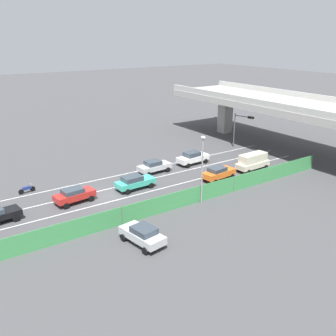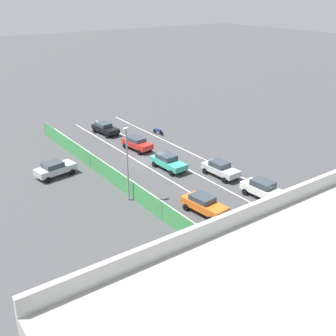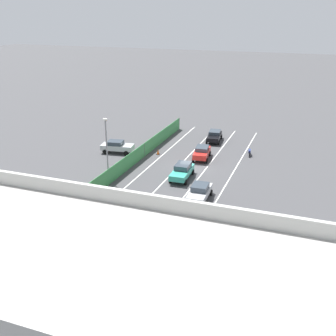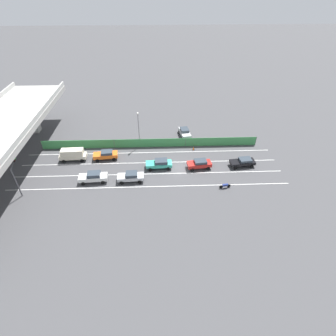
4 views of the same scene
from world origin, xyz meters
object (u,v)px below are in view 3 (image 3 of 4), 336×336
at_px(car_taxi_orange, 117,203).
at_px(car_hatchback_white, 179,219).
at_px(car_sedan_black, 214,136).
at_px(car_sedan_silver, 200,192).
at_px(traffic_light, 154,265).
at_px(street_lamp, 107,144).
at_px(parked_wagon_silver, 117,146).
at_px(traffic_cone, 158,152).
at_px(car_sedan_red, 202,152).
at_px(motorcycle, 249,152).
at_px(car_van_cream, 85,230).
at_px(car_taxi_teal, 182,171).

relative_size(car_taxi_orange, car_hatchback_white, 0.96).
height_order(car_sedan_black, car_sedan_silver, car_sedan_silver).
bearing_deg(traffic_light, street_lamp, -54.64).
bearing_deg(car_sedan_black, parked_wagon_silver, 40.98).
bearing_deg(traffic_cone, car_sedan_red, -176.67).
xyz_separation_m(car_hatchback_white, traffic_light, (-2.11, 11.01, 2.85)).
bearing_deg(traffic_cone, parked_wagon_silver, 13.55).
height_order(motorcycle, parked_wagon_silver, parked_wagon_silver).
height_order(car_taxi_orange, car_van_cream, car_van_cream).
bearing_deg(car_van_cream, car_sedan_silver, -120.25).
height_order(street_lamp, traffic_cone, street_lamp).
distance_m(car_hatchback_white, motorcycle, 21.89).
bearing_deg(car_van_cream, traffic_cone, -83.53).
distance_m(street_lamp, traffic_cone, 11.58).
xyz_separation_m(car_taxi_teal, car_van_cream, (3.07, 16.05, 0.36)).
relative_size(street_lamp, traffic_cone, 9.97).
xyz_separation_m(car_taxi_teal, car_sedan_silver, (-3.47, 4.84, -0.02)).
bearing_deg(car_hatchback_white, car_taxi_teal, -72.93).
relative_size(parked_wagon_silver, traffic_cone, 6.17).
bearing_deg(car_sedan_black, car_sedan_silver, 99.95).
bearing_deg(parked_wagon_silver, car_sedan_silver, 144.63).
relative_size(car_sedan_red, motorcycle, 2.29).
height_order(car_sedan_red, car_van_cream, car_van_cream).
height_order(car_sedan_black, street_lamp, street_lamp).
bearing_deg(car_taxi_orange, car_sedan_silver, -142.16).
height_order(car_taxi_orange, car_hatchback_white, car_hatchback_white).
bearing_deg(parked_wagon_silver, motorcycle, -163.18).
distance_m(motorcycle, parked_wagon_silver, 17.77).
relative_size(car_sedan_silver, parked_wagon_silver, 0.98).
bearing_deg(car_taxi_orange, parked_wagon_silver, -62.95).
relative_size(car_hatchback_white, car_van_cream, 0.97).
xyz_separation_m(car_sedan_black, car_hatchback_white, (-3.44, 26.22, 0.10)).
distance_m(car_taxi_teal, car_sedan_silver, 5.96).
bearing_deg(car_sedan_red, motorcycle, -148.09).
xyz_separation_m(car_taxi_orange, car_sedan_silver, (-6.65, -5.17, -0.03)).
distance_m(car_taxi_orange, traffic_light, 15.18).
height_order(car_sedan_silver, parked_wagon_silver, parked_wagon_silver).
distance_m(parked_wagon_silver, traffic_cone, 5.63).
xyz_separation_m(car_sedan_red, street_lamp, (7.74, 11.03, 3.53)).
xyz_separation_m(car_taxi_orange, traffic_cone, (2.48, -16.82, -0.58)).
xyz_separation_m(car_sedan_black, car_taxi_orange, (3.15, 25.13, 0.06)).
bearing_deg(traffic_light, parked_wagon_silver, -58.96).
distance_m(car_taxi_orange, street_lamp, 8.26).
relative_size(car_taxi_teal, car_van_cream, 0.96).
height_order(car_taxi_orange, parked_wagon_silver, parked_wagon_silver).
height_order(car_sedan_red, car_hatchback_white, car_hatchback_white).
height_order(car_sedan_silver, traffic_light, traffic_light).
bearing_deg(traffic_light, car_hatchback_white, -79.16).
distance_m(car_taxi_orange, car_sedan_silver, 8.42).
xyz_separation_m(car_hatchback_white, parked_wagon_silver, (14.51, -16.60, -0.04)).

